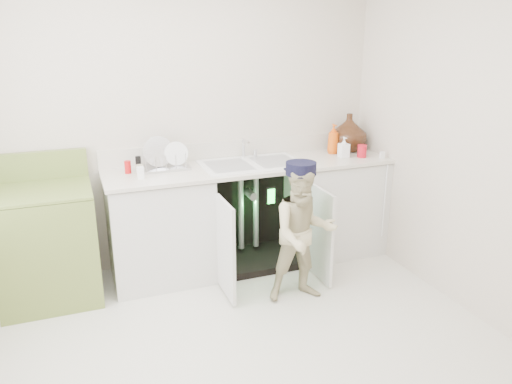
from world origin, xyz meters
TOP-DOWN VIEW (x-y plane):
  - ground at (0.00, 0.00)m, footprint 3.50×3.50m
  - room_shell at (0.00, 0.00)m, footprint 6.00×5.50m
  - counter_run at (0.59, 1.21)m, footprint 2.44×1.02m
  - avocado_stove at (-1.10, 1.18)m, footprint 0.70×0.65m
  - repair_worker at (0.69, 0.48)m, footprint 0.56×0.61m

SIDE VIEW (x-z plane):
  - ground at x=0.00m, z-range 0.00..0.00m
  - avocado_stove at x=-1.10m, z-range -0.09..0.99m
  - counter_run at x=0.59m, z-range -0.14..1.10m
  - repair_worker at x=0.69m, z-range 0.00..1.08m
  - room_shell at x=0.00m, z-range 0.62..1.88m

